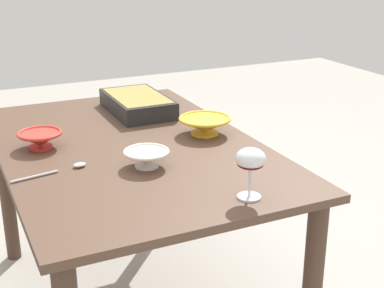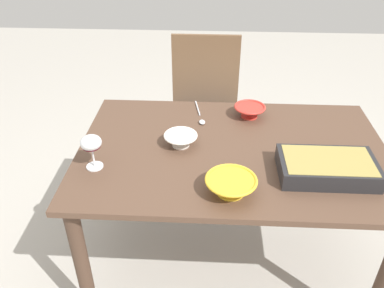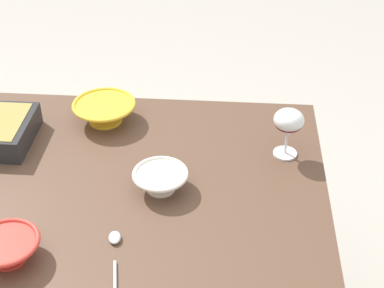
# 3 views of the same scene
# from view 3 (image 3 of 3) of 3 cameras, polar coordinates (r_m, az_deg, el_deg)

# --- Properties ---
(dining_table) EXTENTS (1.38, 0.90, 0.72)m
(dining_table) POSITION_cam_3_polar(r_m,az_deg,el_deg) (1.72, -10.73, -6.27)
(dining_table) COLOR brown
(dining_table) RESTS_ON ground_plane
(wine_glass) EXTENTS (0.09, 0.09, 0.15)m
(wine_glass) POSITION_cam_3_polar(r_m,az_deg,el_deg) (1.68, 9.42, 2.07)
(wine_glass) COLOR white
(wine_glass) RESTS_ON dining_table
(mixing_bowl) EXTENTS (0.15, 0.15, 0.06)m
(mixing_bowl) POSITION_cam_3_polar(r_m,az_deg,el_deg) (1.58, -3.10, -3.45)
(mixing_bowl) COLOR white
(mixing_bowl) RESTS_ON dining_table
(small_bowl) EXTENTS (0.20, 0.20, 0.07)m
(small_bowl) POSITION_cam_3_polar(r_m,az_deg,el_deg) (1.86, -8.54, 3.25)
(small_bowl) COLOR yellow
(small_bowl) RESTS_ON dining_table
(serving_bowl) EXTENTS (0.16, 0.16, 0.06)m
(serving_bowl) POSITION_cam_3_polar(r_m,az_deg,el_deg) (1.45, -17.59, -9.68)
(serving_bowl) COLOR red
(serving_bowl) RESTS_ON dining_table
(serving_spoon) EXTENTS (0.06, 0.25, 0.01)m
(serving_spoon) POSITION_cam_3_polar(r_m,az_deg,el_deg) (1.43, -7.55, -10.57)
(serving_spoon) COLOR silver
(serving_spoon) RESTS_ON dining_table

